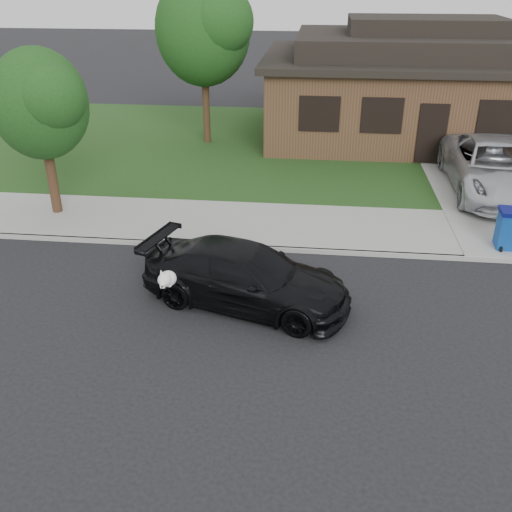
# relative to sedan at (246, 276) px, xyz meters

# --- Properties ---
(ground) EXTENTS (120.00, 120.00, 0.00)m
(ground) POSITION_rel_sedan_xyz_m (1.39, -0.91, -0.66)
(ground) COLOR black
(ground) RESTS_ON ground
(sidewalk) EXTENTS (60.00, 3.00, 0.12)m
(sidewalk) POSITION_rel_sedan_xyz_m (1.39, 4.09, -0.60)
(sidewalk) COLOR gray
(sidewalk) RESTS_ON ground
(curb) EXTENTS (60.00, 0.12, 0.12)m
(curb) POSITION_rel_sedan_xyz_m (1.39, 2.59, -0.60)
(curb) COLOR gray
(curb) RESTS_ON ground
(lawn) EXTENTS (60.00, 13.00, 0.13)m
(lawn) POSITION_rel_sedan_xyz_m (1.39, 12.09, -0.59)
(lawn) COLOR #193814
(lawn) RESTS_ON ground
(driveway) EXTENTS (4.50, 13.00, 0.14)m
(driveway) POSITION_rel_sedan_xyz_m (7.39, 9.09, -0.59)
(driveway) COLOR gray
(driveway) RESTS_ON ground
(sedan) EXTENTS (4.83, 3.01, 1.31)m
(sedan) POSITION_rel_sedan_xyz_m (0.00, 0.00, 0.00)
(sedan) COLOR black
(sedan) RESTS_ON ground
(minivan) EXTENTS (2.85, 5.91, 1.62)m
(minivan) POSITION_rel_sedan_xyz_m (6.93, 7.26, 0.30)
(minivan) COLOR silver
(minivan) RESTS_ON driveway
(recycling_bin) EXTENTS (0.67, 0.69, 1.04)m
(recycling_bin) POSITION_rel_sedan_xyz_m (6.28, 3.20, -0.01)
(recycling_bin) COLOR navy
(recycling_bin) RESTS_ON sidewalk
(house) EXTENTS (12.60, 8.60, 4.65)m
(house) POSITION_rel_sedan_xyz_m (5.39, 14.08, 1.48)
(house) COLOR #422B1C
(house) RESTS_ON ground
(tree_0) EXTENTS (3.78, 3.60, 6.34)m
(tree_0) POSITION_rel_sedan_xyz_m (-2.94, 11.97, 3.82)
(tree_0) COLOR #332114
(tree_0) RESTS_ON ground
(tree_2) EXTENTS (2.73, 2.60, 4.59)m
(tree_2) POSITION_rel_sedan_xyz_m (-5.99, 4.20, 2.61)
(tree_2) COLOR #332114
(tree_2) RESTS_ON ground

